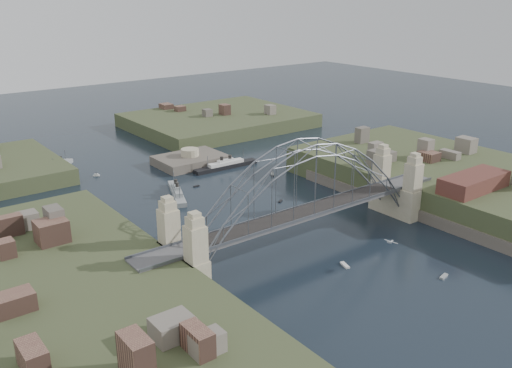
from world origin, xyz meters
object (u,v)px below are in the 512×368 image
(fort_island, at_px, (190,165))
(ocean_liner, at_px, (226,166))
(wharf_shed, at_px, (474,182))
(naval_cruiser_far, at_px, (60,167))
(naval_cruiser_near, at_px, (177,193))
(bridge, at_px, (305,195))

(fort_island, xyz_separation_m, ocean_liner, (7.14, -10.74, 1.22))
(wharf_shed, distance_m, naval_cruiser_far, 125.58)
(fort_island, relative_size, ocean_liner, 0.95)
(wharf_shed, bearing_deg, ocean_liner, 108.75)
(naval_cruiser_near, height_order, ocean_liner, naval_cruiser_near)
(fort_island, xyz_separation_m, naval_cruiser_near, (-18.57, -23.54, 1.26))
(naval_cruiser_far, relative_size, ocean_liner, 0.62)
(fort_island, distance_m, naval_cruiser_far, 42.15)
(naval_cruiser_far, distance_m, ocean_liner, 53.95)
(bridge, distance_m, ocean_liner, 63.32)
(fort_island, xyz_separation_m, naval_cruiser_far, (-36.68, 20.74, 1.23))
(wharf_shed, bearing_deg, naval_cruiser_near, 129.91)
(naval_cruiser_near, xyz_separation_m, naval_cruiser_far, (-18.11, 44.28, -0.03))
(fort_island, height_order, naval_cruiser_far, fort_island)
(naval_cruiser_near, bearing_deg, bridge, -81.95)
(bridge, bearing_deg, ocean_liner, 72.10)
(fort_island, distance_m, wharf_shed, 90.48)
(bridge, bearing_deg, naval_cruiser_near, 98.05)
(bridge, distance_m, naval_cruiser_far, 94.73)
(bridge, xyz_separation_m, wharf_shed, (44.00, -14.00, -2.32))
(bridge, height_order, naval_cruiser_near, bridge)
(naval_cruiser_near, xyz_separation_m, ocean_liner, (25.71, 12.79, -0.04))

